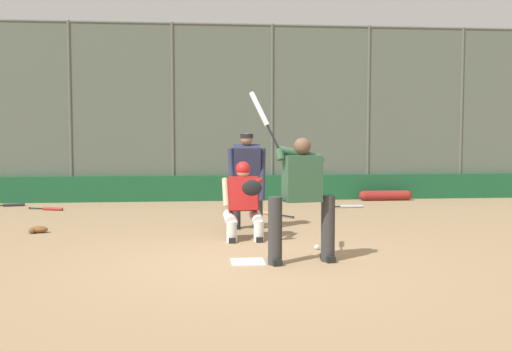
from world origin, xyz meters
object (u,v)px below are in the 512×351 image
at_px(fielding_glove_on_dirt, 38,230).
at_px(spare_bat_near_backstop, 274,214).
at_px(umpire_home, 247,178).
at_px(batter_at_plate, 301,195).
at_px(spare_bat_first_base_side, 348,206).
at_px(spare_bat_by_padding, 50,209).
at_px(equipment_bag_dugout_side, 385,195).
at_px(catcher_behind_plate, 244,199).
at_px(spare_bat_third_base_side, 11,205).
at_px(baseball_loose, 317,247).

bearing_deg(fielding_glove_on_dirt, spare_bat_near_backstop, -158.56).
bearing_deg(fielding_glove_on_dirt, umpire_home, -178.62).
bearing_deg(batter_at_plate, umpire_home, -90.23).
relative_size(spare_bat_first_base_side, fielding_glove_on_dirt, 2.92).
xyz_separation_m(spare_bat_by_padding, fielding_glove_on_dirt, (-0.50, 2.97, 0.02)).
bearing_deg(spare_bat_near_backstop, equipment_bag_dugout_side, -87.07).
distance_m(catcher_behind_plate, fielding_glove_on_dirt, 3.56).
distance_m(spare_bat_near_backstop, spare_bat_first_base_side, 2.12).
distance_m(spare_bat_third_base_side, spare_bat_first_base_side, 7.62).
relative_size(catcher_behind_plate, spare_bat_by_padding, 1.55).
bearing_deg(spare_bat_first_base_side, baseball_loose, -110.52).
xyz_separation_m(spare_bat_near_backstop, spare_bat_by_padding, (4.70, -1.33, -0.00)).
bearing_deg(batter_at_plate, catcher_behind_plate, -80.48).
bearing_deg(fielding_glove_on_dirt, spare_bat_third_base_side, -67.55).
distance_m(catcher_behind_plate, baseball_loose, 1.45).
height_order(batter_at_plate, baseball_loose, batter_at_plate).
relative_size(spare_bat_third_base_side, equipment_bag_dugout_side, 0.61).
bearing_deg(spare_bat_by_padding, umpire_home, -15.07).
xyz_separation_m(spare_bat_near_backstop, baseball_loose, (-0.15, 3.53, 0.00)).
height_order(catcher_behind_plate, spare_bat_by_padding, catcher_behind_plate).
height_order(catcher_behind_plate, spare_bat_near_backstop, catcher_behind_plate).
height_order(spare_bat_near_backstop, spare_bat_third_base_side, same).
distance_m(umpire_home, fielding_glove_on_dirt, 3.61).
height_order(spare_bat_by_padding, equipment_bag_dugout_side, equipment_bag_dugout_side).
bearing_deg(spare_bat_first_base_side, fielding_glove_on_dirt, -156.26).
distance_m(umpire_home, spare_bat_first_base_side, 3.75).
bearing_deg(fielding_glove_on_dirt, batter_at_plate, 145.81).
height_order(spare_bat_by_padding, spare_bat_first_base_side, same).
relative_size(baseball_loose, equipment_bag_dugout_side, 0.06).
relative_size(spare_bat_near_backstop, spare_bat_first_base_side, 0.83).
relative_size(umpire_home, equipment_bag_dugout_side, 1.25).
bearing_deg(equipment_bag_dugout_side, fielding_glove_on_dirt, 29.44).
relative_size(spare_bat_by_padding, spare_bat_third_base_side, 0.97).
bearing_deg(spare_bat_near_backstop, batter_at_plate, 141.44).
relative_size(spare_bat_by_padding, spare_bat_first_base_side, 0.88).
distance_m(spare_bat_third_base_side, equipment_bag_dugout_side, 8.85).
bearing_deg(spare_bat_near_backstop, spare_bat_third_base_side, 34.14).
bearing_deg(spare_bat_near_backstop, catcher_behind_plate, 127.00).
xyz_separation_m(spare_bat_first_base_side, fielding_glove_on_dirt, (6.00, 2.75, 0.02)).
xyz_separation_m(umpire_home, baseball_loose, (-0.84, 1.96, -0.85)).
xyz_separation_m(spare_bat_first_base_side, baseball_loose, (1.65, 4.63, 0.00)).
xyz_separation_m(batter_at_plate, baseball_loose, (-0.38, -0.82, -0.84)).
xyz_separation_m(spare_bat_first_base_side, equipment_bag_dugout_side, (-1.28, -1.36, 0.09)).
xyz_separation_m(umpire_home, equipment_bag_dugout_side, (-3.78, -4.03, -0.77)).
bearing_deg(batter_at_plate, spare_bat_third_base_side, -59.17).
bearing_deg(spare_bat_third_base_side, catcher_behind_plate, -55.29).
bearing_deg(equipment_bag_dugout_side, umpire_home, 46.85).
bearing_deg(catcher_behind_plate, spare_bat_third_base_side, -46.78).
bearing_deg(fielding_glove_on_dirt, equipment_bag_dugout_side, -150.56).
bearing_deg(spare_bat_near_backstop, fielding_glove_on_dirt, 75.80).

